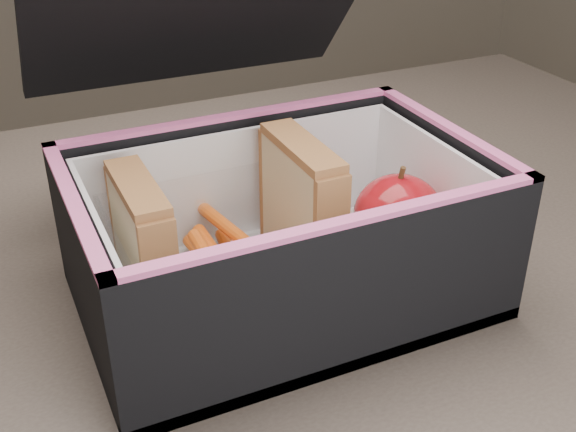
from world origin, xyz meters
name	(u,v)px	position (x,y,z in m)	size (l,w,h in m)	color
kitchen_table	(242,358)	(0.00, 0.00, 0.66)	(1.20, 0.80, 0.75)	brown
lunch_bag	(278,221)	(0.02, -0.04, 0.82)	(0.30, 0.33, 0.26)	black
plastic_tub	(227,247)	(-0.02, -0.03, 0.80)	(0.17, 0.12, 0.07)	white
sandwich_left	(143,245)	(-0.08, -0.03, 0.82)	(0.02, 0.09, 0.10)	tan
sandwich_right	(301,206)	(0.04, -0.03, 0.82)	(0.03, 0.10, 0.11)	tan
carrot_sticks	(230,265)	(-0.02, -0.03, 0.78)	(0.05, 0.15, 0.03)	#D75316
paper_napkin	(387,251)	(0.11, -0.05, 0.77)	(0.08, 0.08, 0.01)	white
red_apple	(398,215)	(0.12, -0.05, 0.81)	(0.08, 0.08, 0.08)	maroon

